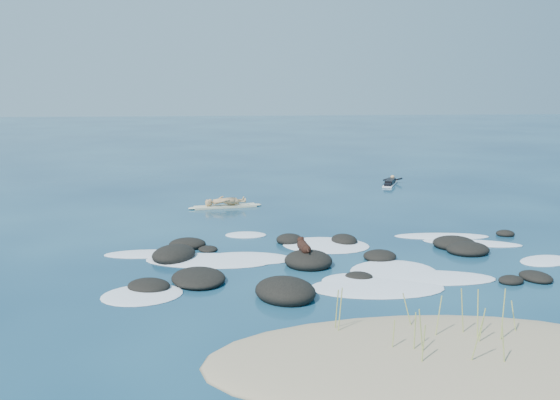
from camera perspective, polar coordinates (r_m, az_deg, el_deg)
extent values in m
plane|color=#0A2642|center=(20.43, 6.03, -4.49)|extent=(160.00, 160.00, 0.00)
ellipsoid|color=#9E8966|center=(12.97, 13.53, -13.95)|extent=(9.00, 4.40, 0.60)
cylinder|color=#A5B055|center=(14.07, 20.60, -10.13)|extent=(0.11, 0.21, 0.75)
cylinder|color=#A5B055|center=(13.38, 5.20, -10.07)|extent=(0.07, 0.13, 0.97)
cylinder|color=#A5B055|center=(12.54, 10.31, -12.28)|extent=(0.07, 0.05, 0.73)
cylinder|color=#A5B055|center=(13.27, 5.51, -10.15)|extent=(0.13, 0.15, 1.02)
cylinder|color=#A5B055|center=(12.32, 17.53, -12.34)|extent=(0.20, 0.10, 1.01)
cylinder|color=#A5B055|center=(13.73, 11.59, -9.98)|extent=(0.24, 0.11, 0.83)
cylinder|color=#A5B055|center=(12.08, 12.96, -13.00)|extent=(0.10, 0.12, 0.85)
cylinder|color=#A5B055|center=(13.44, 17.63, -10.14)|extent=(0.11, 0.31, 1.09)
cylinder|color=#A5B055|center=(13.44, 19.70, -10.11)|extent=(0.13, 0.18, 1.18)
cylinder|color=#A5B055|center=(13.29, 14.26, -10.52)|extent=(0.19, 0.18, 0.96)
cylinder|color=#A5B055|center=(12.40, 12.79, -11.92)|extent=(0.15, 0.05, 1.02)
cylinder|color=#A5B055|center=(12.50, 19.76, -12.64)|extent=(0.09, 0.12, 0.81)
cylinder|color=#A5B055|center=(12.53, 12.21, -11.98)|extent=(0.08, 0.14, 0.89)
cylinder|color=#A5B055|center=(13.51, 16.34, -9.98)|extent=(0.14, 0.04, 1.11)
cylinder|color=#A5B055|center=(13.22, 17.94, -11.14)|extent=(0.18, 0.12, 0.83)
ellipsoid|color=black|center=(17.24, -7.47, -7.09)|extent=(1.79, 2.04, 0.39)
ellipsoid|color=black|center=(19.42, 9.11, -5.10)|extent=(1.14, 1.08, 0.36)
ellipsoid|color=black|center=(20.77, 16.79, -4.33)|extent=(1.59, 1.49, 0.43)
ellipsoid|color=black|center=(23.45, 19.90, -2.91)|extent=(0.75, 0.69, 0.27)
ellipsoid|color=black|center=(18.64, 22.35, -6.53)|extent=(1.04, 1.19, 0.28)
ellipsoid|color=black|center=(21.09, 0.88, -3.65)|extent=(1.09, 1.04, 0.40)
ellipsoid|color=black|center=(20.29, -6.61, -4.48)|extent=(0.72, 0.80, 0.17)
ellipsoid|color=black|center=(18.11, 20.37, -6.91)|extent=(0.81, 0.72, 0.26)
ellipsoid|color=black|center=(21.35, 15.65, -3.86)|extent=(1.77, 1.74, 0.45)
ellipsoid|color=black|center=(19.47, -9.69, -4.94)|extent=(1.74, 1.95, 0.54)
ellipsoid|color=black|center=(16.85, -11.90, -7.70)|extent=(1.48, 1.39, 0.34)
ellipsoid|color=black|center=(21.19, 5.89, -3.66)|extent=(1.04, 1.21, 0.37)
ellipsoid|color=black|center=(20.75, -8.47, -4.02)|extent=(1.22, 1.00, 0.40)
ellipsoid|color=black|center=(18.55, 2.61, -5.56)|extent=(1.89, 1.92, 0.58)
ellipsoid|color=black|center=(15.87, 0.48, -8.34)|extent=(2.09, 2.20, 0.65)
ellipsoid|color=black|center=(17.50, 7.23, -6.95)|extent=(0.94, 0.84, 0.23)
ellipsoid|color=white|center=(16.45, -12.48, -8.47)|extent=(2.41, 2.12, 0.12)
ellipsoid|color=white|center=(17.87, 13.25, -6.93)|extent=(3.99, 1.93, 0.12)
ellipsoid|color=white|center=(19.12, -6.51, -5.53)|extent=(4.13, 2.33, 0.12)
ellipsoid|color=white|center=(20.81, 4.22, -4.14)|extent=(3.35, 2.81, 0.12)
ellipsoid|color=white|center=(21.99, 17.15, -3.79)|extent=(3.39, 1.88, 0.12)
ellipsoid|color=white|center=(16.79, 8.86, -7.93)|extent=(3.72, 2.06, 0.12)
ellipsoid|color=white|center=(20.63, 23.11, -5.14)|extent=(2.07, 1.68, 0.12)
ellipsoid|color=white|center=(17.26, 6.98, -7.36)|extent=(1.98, 1.53, 0.12)
ellipsoid|color=white|center=(22.63, 14.57, -3.24)|extent=(3.42, 1.32, 0.12)
ellipsoid|color=white|center=(20.14, -12.13, -4.86)|extent=(2.66, 1.08, 0.12)
ellipsoid|color=white|center=(19.29, -2.82, -5.33)|extent=(2.94, 1.87, 0.12)
ellipsoid|color=white|center=(18.23, 10.34, -6.46)|extent=(3.08, 2.93, 0.12)
ellipsoid|color=white|center=(22.13, -3.14, -3.22)|extent=(1.55, 1.10, 0.12)
ellipsoid|color=white|center=(18.83, 2.17, -5.73)|extent=(1.10, 0.90, 0.12)
cube|color=beige|center=(27.01, -5.03, -0.59)|extent=(2.73, 1.01, 0.09)
ellipsoid|color=beige|center=(27.29, -2.27, -0.44)|extent=(0.58, 0.39, 0.10)
ellipsoid|color=beige|center=(26.80, -7.84, -0.74)|extent=(0.58, 0.39, 0.10)
imported|color=tan|center=(26.85, -5.06, 1.32)|extent=(0.52, 0.70, 1.74)
cube|color=white|center=(33.28, 10.04, 1.44)|extent=(1.32, 2.14, 0.08)
ellipsoid|color=white|center=(34.32, 10.31, 1.71)|extent=(0.42, 0.53, 0.08)
cube|color=black|center=(33.26, 10.04, 1.69)|extent=(0.89, 1.35, 0.21)
sphere|color=tan|center=(33.98, 10.25, 2.07)|extent=(0.29, 0.29, 0.22)
cylinder|color=black|center=(34.18, 9.83, 1.92)|extent=(0.54, 0.10, 0.24)
cylinder|color=black|center=(34.10, 10.73, 1.87)|extent=(0.43, 0.45, 0.24)
cube|color=black|center=(32.56, 9.84, 1.43)|extent=(0.52, 0.62, 0.14)
cylinder|color=black|center=(18.60, 2.22, -4.33)|extent=(0.35, 0.63, 0.29)
sphere|color=black|center=(18.86, 2.03, -4.12)|extent=(0.33, 0.33, 0.31)
sphere|color=black|center=(18.35, 2.42, -4.55)|extent=(0.30, 0.30, 0.28)
sphere|color=black|center=(19.00, 1.91, -3.69)|extent=(0.24, 0.24, 0.22)
cone|color=black|center=(19.12, 1.82, -3.64)|extent=(0.13, 0.15, 0.11)
cone|color=black|center=(18.95, 1.75, -3.45)|extent=(0.11, 0.08, 0.11)
cone|color=black|center=(18.98, 2.09, -3.43)|extent=(0.11, 0.08, 0.11)
cylinder|color=black|center=(18.86, 1.84, -5.10)|extent=(0.08, 0.08, 0.39)
cylinder|color=black|center=(18.90, 2.30, -5.08)|extent=(0.08, 0.08, 0.39)
cylinder|color=black|center=(18.48, 2.13, -5.45)|extent=(0.08, 0.08, 0.39)
cylinder|color=black|center=(18.51, 2.60, -5.42)|extent=(0.08, 0.08, 0.39)
cylinder|color=black|center=(18.21, 2.52, -4.50)|extent=(0.08, 0.29, 0.17)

